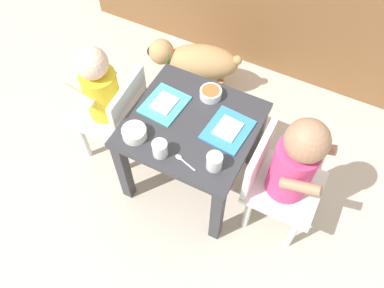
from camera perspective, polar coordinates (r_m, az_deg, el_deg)
ground_plane at (r=1.91m, az=0.00°, el=-4.69°), size 7.00×7.00×0.00m
dining_table at (r=1.62m, az=0.00°, el=1.28°), size 0.50×0.48×0.43m
seated_child_left at (r=1.72m, az=-12.59°, el=7.06°), size 0.30×0.30×0.64m
seated_child_right at (r=1.48m, az=14.12°, el=-3.12°), size 0.28×0.28×0.68m
dog at (r=2.09m, az=0.54°, el=11.94°), size 0.48×0.30×0.32m
food_tray_left at (r=1.61m, az=-4.01°, el=5.80°), size 0.17×0.19×0.02m
food_tray_right at (r=1.53m, az=5.22°, el=2.10°), size 0.17×0.20×0.02m
water_cup_left at (r=1.42m, az=3.25°, el=-2.66°), size 0.06×0.06×0.07m
water_cup_right at (r=1.45m, az=-4.66°, el=-0.78°), size 0.06×0.06×0.06m
veggie_bowl_near at (r=1.51m, az=-8.37°, el=1.64°), size 0.10×0.10×0.04m
veggie_bowl_far at (r=1.62m, az=2.73°, el=7.37°), size 0.09×0.09×0.04m
spoon_by_left_tray at (r=1.45m, az=-1.25°, el=-2.48°), size 0.10×0.04×0.01m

